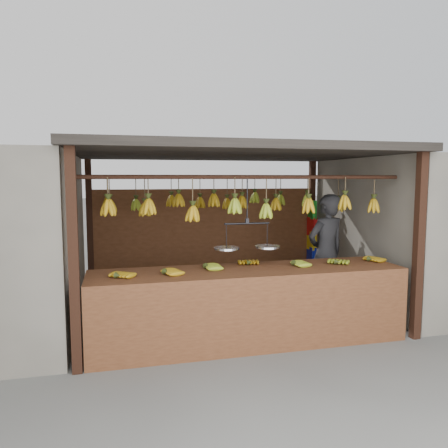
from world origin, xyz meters
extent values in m
plane|color=#5B5B57|center=(0.00, 0.00, 0.00)|extent=(80.00, 80.00, 0.00)
cube|color=black|center=(-2.00, -1.50, 1.15)|extent=(0.10, 0.10, 2.30)
cube|color=black|center=(2.00, -1.50, 1.15)|extent=(0.10, 0.10, 2.30)
cube|color=black|center=(-2.00, 1.50, 1.15)|extent=(0.10, 0.10, 2.30)
cube|color=black|center=(2.00, 1.50, 1.15)|extent=(0.10, 0.10, 2.30)
cube|color=black|center=(0.00, 0.00, 2.35)|extent=(4.30, 3.30, 0.10)
cylinder|color=black|center=(0.00, -1.00, 2.00)|extent=(4.00, 0.05, 0.05)
cylinder|color=black|center=(0.00, 0.00, 2.00)|extent=(4.00, 0.05, 0.05)
cylinder|color=black|center=(0.00, 1.00, 2.00)|extent=(4.00, 0.05, 0.05)
cube|color=brown|center=(0.00, 1.50, 0.90)|extent=(4.00, 0.06, 1.80)
cube|color=slate|center=(3.60, 0.00, 1.15)|extent=(3.00, 3.00, 2.30)
cube|color=brown|center=(-0.05, -1.10, 0.86)|extent=(3.77, 0.84, 0.08)
cube|color=brown|center=(-0.05, -1.52, 0.45)|extent=(3.77, 0.04, 0.90)
cube|color=black|center=(-1.83, -1.47, 0.41)|extent=(0.07, 0.07, 0.82)
cube|color=black|center=(1.74, -1.47, 0.41)|extent=(0.07, 0.07, 0.82)
cube|color=black|center=(-1.83, -0.73, 0.41)|extent=(0.07, 0.07, 0.82)
cube|color=black|center=(1.74, -0.73, 0.41)|extent=(0.07, 0.07, 0.82)
ellipsoid|color=#B08112|center=(-1.57, -1.26, 0.93)|extent=(0.28, 0.30, 0.06)
ellipsoid|color=#B08112|center=(-1.05, -1.21, 0.93)|extent=(0.28, 0.25, 0.06)
ellipsoid|color=#92A523|center=(-0.55, -1.01, 0.93)|extent=(0.24, 0.19, 0.06)
ellipsoid|color=#B08112|center=(0.02, -0.91, 0.93)|extent=(0.22, 0.27, 0.06)
ellipsoid|color=#92A523|center=(0.55, -1.09, 0.93)|extent=(0.25, 0.19, 0.06)
ellipsoid|color=#92A523|center=(1.10, -1.14, 0.93)|extent=(0.29, 0.30, 0.06)
ellipsoid|color=#B08112|center=(1.62, -1.06, 0.93)|extent=(0.29, 0.25, 0.06)
ellipsoid|color=#B08112|center=(-1.66, -1.02, 1.66)|extent=(0.16, 0.16, 0.28)
ellipsoid|color=#B08112|center=(-1.22, -1.00, 1.66)|extent=(0.16, 0.16, 0.28)
ellipsoid|color=#B08112|center=(-0.71, -1.01, 1.57)|extent=(0.16, 0.16, 0.28)
ellipsoid|color=#92A523|center=(-0.20, -1.03, 1.66)|extent=(0.16, 0.16, 0.28)
ellipsoid|color=#92A523|center=(0.20, -1.01, 1.59)|extent=(0.16, 0.16, 0.28)
ellipsoid|color=#B08112|center=(0.76, -1.02, 1.64)|extent=(0.16, 0.16, 0.28)
ellipsoid|color=#B08112|center=(1.24, -1.04, 1.68)|extent=(0.16, 0.16, 0.28)
ellipsoid|color=#B08112|center=(1.71, -0.96, 1.63)|extent=(0.16, 0.16, 0.28)
ellipsoid|color=#B08112|center=(-1.65, -0.01, 1.62)|extent=(0.16, 0.16, 0.28)
ellipsoid|color=#B08112|center=(-1.19, -0.01, 1.56)|extent=(0.16, 0.16, 0.28)
ellipsoid|color=#B08112|center=(-0.72, 0.05, 1.68)|extent=(0.16, 0.16, 0.28)
ellipsoid|color=#B08112|center=(-0.23, -0.05, 1.68)|extent=(0.16, 0.16, 0.28)
ellipsoid|color=#B08112|center=(0.21, 0.05, 1.64)|extent=(0.16, 0.16, 0.28)
ellipsoid|color=#B08112|center=(0.70, -0.02, 1.61)|extent=(0.16, 0.16, 0.28)
ellipsoid|color=#92A523|center=(1.19, -0.04, 1.66)|extent=(0.16, 0.16, 0.28)
ellipsoid|color=#B08112|center=(1.73, 0.03, 1.56)|extent=(0.16, 0.16, 0.28)
ellipsoid|color=#B08112|center=(-1.70, 1.02, 1.60)|extent=(0.16, 0.16, 0.28)
ellipsoid|color=#92A523|center=(-1.26, 0.98, 1.57)|extent=(0.16, 0.16, 0.28)
ellipsoid|color=#B08112|center=(-0.70, 0.96, 1.63)|extent=(0.16, 0.16, 0.28)
ellipsoid|color=#B08112|center=(-0.23, 0.99, 1.59)|extent=(0.16, 0.16, 0.28)
ellipsoid|color=#B08112|center=(0.23, 1.00, 1.57)|extent=(0.16, 0.16, 0.28)
ellipsoid|color=#92A523|center=(0.72, 1.02, 1.66)|extent=(0.16, 0.16, 0.28)
ellipsoid|color=#92A523|center=(1.18, 1.01, 1.61)|extent=(0.16, 0.16, 0.28)
ellipsoid|color=#B08112|center=(1.68, 1.01, 1.58)|extent=(0.16, 0.16, 0.28)
cylinder|color=black|center=(-0.04, -1.00, 1.72)|extent=(0.02, 0.02, 0.56)
cylinder|color=black|center=(-0.04, -1.00, 1.44)|extent=(0.56, 0.04, 0.02)
cylinder|color=silver|center=(-0.30, -0.99, 1.14)|extent=(0.30, 0.30, 0.02)
cylinder|color=silver|center=(0.22, -1.01, 1.14)|extent=(0.30, 0.30, 0.02)
imported|color=#262628|center=(1.45, -0.18, 0.88)|extent=(0.73, 0.57, 1.75)
cube|color=#199926|center=(1.94, 1.35, 1.41)|extent=(0.08, 0.26, 0.34)
cube|color=red|center=(1.94, 1.35, 1.10)|extent=(0.08, 0.26, 0.34)
cube|color=yellow|center=(1.94, 1.35, 0.84)|extent=(0.08, 0.26, 0.34)
cube|color=#1426BF|center=(1.94, 1.35, 0.55)|extent=(0.08, 0.26, 0.34)
camera|label=1|loc=(-1.59, -6.03, 1.98)|focal=35.00mm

